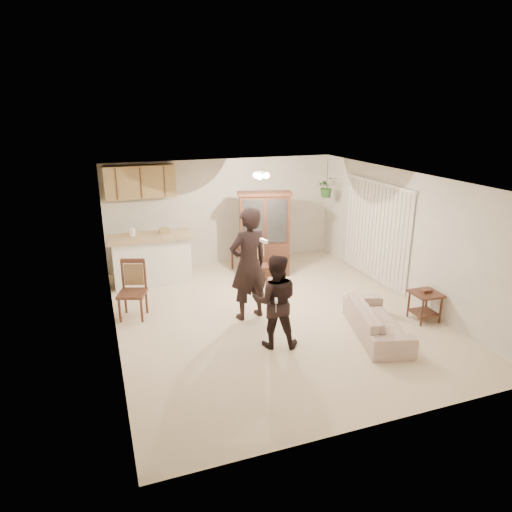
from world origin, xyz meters
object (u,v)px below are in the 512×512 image
object	(u,v)px
chair_bar	(133,302)
chair_hutch_right	(245,257)
adult	(249,270)
china_hutch	(264,234)
side_table	(425,306)
sofa	(378,315)
chair_hutch_left	(258,272)
child	(275,306)

from	to	relation	value
chair_bar	chair_hutch_right	size ratio (longest dim) A/B	0.92
adult	china_hutch	distance (m)	2.29
china_hutch	side_table	xyz separation A→B (m)	(1.85, -3.20, -0.65)
china_hutch	side_table	bearing A→B (deg)	-44.59
sofa	adult	size ratio (longest dim) A/B	1.04
china_hutch	chair_hutch_right	bearing A→B (deg)	146.42
adult	chair_hutch_right	size ratio (longest dim) A/B	1.56
china_hutch	chair_hutch_left	xyz separation A→B (m)	(-0.36, -0.57, -0.66)
child	chair_hutch_right	size ratio (longest dim) A/B	1.17
sofa	chair_hutch_left	world-z (taller)	chair_hutch_left
child	chair_bar	distance (m)	2.73
child	chair_bar	bearing A→B (deg)	-21.37
sofa	child	xyz separation A→B (m)	(-1.74, 0.25, 0.31)
china_hutch	chair_bar	bearing A→B (deg)	-140.70
chair_hutch_left	sofa	bearing A→B (deg)	-54.78
chair_bar	chair_hutch_left	size ratio (longest dim) A/B	1.12
chair_hutch_right	china_hutch	bearing A→B (deg)	114.21
side_table	adult	bearing A→B (deg)	158.00
sofa	side_table	bearing A→B (deg)	-65.18
side_table	chair_bar	size ratio (longest dim) A/B	0.56
china_hutch	chair_hutch_right	distance (m)	0.79
sofa	adult	bearing A→B (deg)	68.09
child	chair_hutch_left	distance (m)	2.68
chair_hutch_right	adult	bearing A→B (deg)	56.49
chair_bar	chair_hutch_right	distance (m)	3.20
adult	china_hutch	xyz separation A→B (m)	(1.06, 2.03, 0.03)
chair_bar	chair_hutch_left	distance (m)	2.79
adult	side_table	bearing A→B (deg)	145.03
sofa	child	bearing A→B (deg)	96.96
adult	chair_hutch_right	world-z (taller)	adult
chair_hutch_right	sofa	bearing A→B (deg)	89.03
adult	chair_bar	bearing A→B (deg)	-32.09
adult	chair_hutch_left	bearing A→B (deg)	-128.74
china_hutch	side_table	distance (m)	3.75
child	chair_hutch_right	xyz separation A→B (m)	(0.67, 3.52, -0.35)
side_table	chair_bar	distance (m)	5.22
sofa	chair_hutch_right	world-z (taller)	chair_hutch_right
sofa	side_table	world-z (taller)	sofa
chair_hutch_right	chair_bar	bearing A→B (deg)	15.89
child	chair_hutch_right	distance (m)	3.60
chair_hutch_left	chair_bar	bearing A→B (deg)	-149.70
china_hutch	chair_hutch_left	bearing A→B (deg)	-106.77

